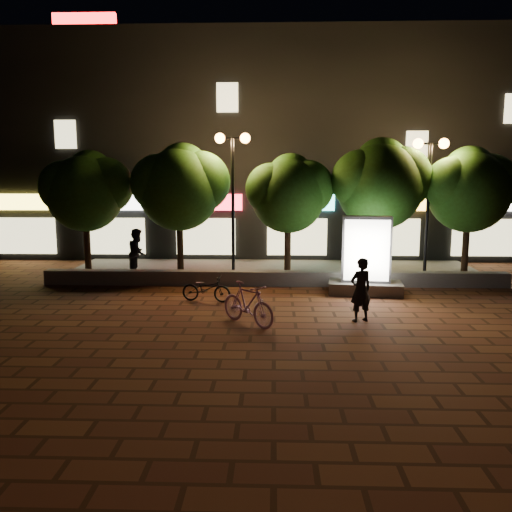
{
  "coord_description": "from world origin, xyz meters",
  "views": [
    {
      "loc": [
        -0.01,
        -13.73,
        3.84
      ],
      "look_at": [
        -0.54,
        1.5,
        1.42
      ],
      "focal_mm": 36.63,
      "sensor_mm": 36.0,
      "label": 1
    }
  ],
  "objects_px": {
    "tree_right": "(381,181)",
    "scooter_parked": "(206,288)",
    "tree_left": "(181,184)",
    "street_lamp_right": "(430,172)",
    "pedestrian": "(138,253)",
    "rider": "(361,290)",
    "tree_mid": "(289,191)",
    "scooter_pink": "(248,304)",
    "tree_far_left": "(86,188)",
    "street_lamp_left": "(233,168)",
    "tree_far_right": "(470,187)",
    "ad_kiosk": "(366,263)"
  },
  "relations": [
    {
      "from": "rider",
      "to": "tree_mid",
      "type": "bearing_deg",
      "value": -97.47
    },
    {
      "from": "tree_right",
      "to": "rider",
      "type": "xyz_separation_m",
      "value": [
        -1.6,
        -5.84,
        -2.72
      ]
    },
    {
      "from": "tree_right",
      "to": "street_lamp_right",
      "type": "bearing_deg",
      "value": -9.1
    },
    {
      "from": "tree_right",
      "to": "scooter_pink",
      "type": "xyz_separation_m",
      "value": [
        -4.52,
        -6.25,
        -3.02
      ]
    },
    {
      "from": "tree_far_right",
      "to": "tree_mid",
      "type": "bearing_deg",
      "value": -180.0
    },
    {
      "from": "rider",
      "to": "pedestrian",
      "type": "xyz_separation_m",
      "value": [
        -7.24,
        5.31,
        0.13
      ]
    },
    {
      "from": "tree_mid",
      "to": "tree_far_right",
      "type": "height_order",
      "value": "tree_far_right"
    },
    {
      "from": "tree_right",
      "to": "street_lamp_right",
      "type": "relative_size",
      "value": 1.02
    },
    {
      "from": "tree_mid",
      "to": "tree_far_left",
      "type": "bearing_deg",
      "value": 180.0
    },
    {
      "from": "tree_left",
      "to": "street_lamp_right",
      "type": "bearing_deg",
      "value": -1.68
    },
    {
      "from": "rider",
      "to": "scooter_parked",
      "type": "height_order",
      "value": "rider"
    },
    {
      "from": "tree_right",
      "to": "rider",
      "type": "relative_size",
      "value": 3.0
    },
    {
      "from": "tree_mid",
      "to": "rider",
      "type": "relative_size",
      "value": 2.66
    },
    {
      "from": "tree_left",
      "to": "scooter_pink",
      "type": "distance_m",
      "value": 7.42
    },
    {
      "from": "tree_right",
      "to": "tree_far_right",
      "type": "height_order",
      "value": "tree_right"
    },
    {
      "from": "street_lamp_left",
      "to": "scooter_parked",
      "type": "relative_size",
      "value": 3.4
    },
    {
      "from": "tree_far_right",
      "to": "street_lamp_right",
      "type": "distance_m",
      "value": 1.66
    },
    {
      "from": "tree_far_right",
      "to": "scooter_parked",
      "type": "bearing_deg",
      "value": -157.17
    },
    {
      "from": "tree_far_right",
      "to": "ad_kiosk",
      "type": "distance_m",
      "value": 5.4
    },
    {
      "from": "tree_far_right",
      "to": "tree_far_left",
      "type": "bearing_deg",
      "value": -180.0
    },
    {
      "from": "rider",
      "to": "scooter_parked",
      "type": "relative_size",
      "value": 1.11
    },
    {
      "from": "tree_far_left",
      "to": "scooter_pink",
      "type": "height_order",
      "value": "tree_far_left"
    },
    {
      "from": "tree_far_left",
      "to": "tree_right",
      "type": "bearing_deg",
      "value": 0.0
    },
    {
      "from": "street_lamp_right",
      "to": "street_lamp_left",
      "type": "bearing_deg",
      "value": 180.0
    },
    {
      "from": "tree_mid",
      "to": "scooter_pink",
      "type": "height_order",
      "value": "tree_mid"
    },
    {
      "from": "street_lamp_right",
      "to": "pedestrian",
      "type": "distance_m",
      "value": 10.88
    },
    {
      "from": "street_lamp_left",
      "to": "scooter_pink",
      "type": "xyz_separation_m",
      "value": [
        0.83,
        -5.98,
        -3.48
      ]
    },
    {
      "from": "street_lamp_left",
      "to": "scooter_parked",
      "type": "height_order",
      "value": "street_lamp_left"
    },
    {
      "from": "tree_far_right",
      "to": "rider",
      "type": "relative_size",
      "value": 2.82
    },
    {
      "from": "street_lamp_right",
      "to": "ad_kiosk",
      "type": "bearing_deg",
      "value": -137.56
    },
    {
      "from": "ad_kiosk",
      "to": "street_lamp_left",
      "type": "bearing_deg",
      "value": 152.31
    },
    {
      "from": "scooter_pink",
      "to": "ad_kiosk",
      "type": "bearing_deg",
      "value": -0.72
    },
    {
      "from": "tree_mid",
      "to": "tree_left",
      "type": "bearing_deg",
      "value": 180.0
    },
    {
      "from": "tree_left",
      "to": "street_lamp_right",
      "type": "xyz_separation_m",
      "value": [
        8.95,
        -0.26,
        0.45
      ]
    },
    {
      "from": "tree_left",
      "to": "pedestrian",
      "type": "xyz_separation_m",
      "value": [
        -1.54,
        -0.53,
        -2.47
      ]
    },
    {
      "from": "scooter_pink",
      "to": "rider",
      "type": "relative_size",
      "value": 1.08
    },
    {
      "from": "street_lamp_right",
      "to": "rider",
      "type": "distance_m",
      "value": 7.14
    },
    {
      "from": "pedestrian",
      "to": "tree_far_right",
      "type": "bearing_deg",
      "value": -87.99
    },
    {
      "from": "tree_mid",
      "to": "pedestrian",
      "type": "relative_size",
      "value": 2.52
    },
    {
      "from": "ad_kiosk",
      "to": "scooter_parked",
      "type": "distance_m",
      "value": 5.18
    },
    {
      "from": "street_lamp_left",
      "to": "street_lamp_right",
      "type": "xyz_separation_m",
      "value": [
        7.0,
        0.0,
        -0.13
      ]
    },
    {
      "from": "street_lamp_right",
      "to": "ad_kiosk",
      "type": "relative_size",
      "value": 1.99
    },
    {
      "from": "street_lamp_right",
      "to": "pedestrian",
      "type": "relative_size",
      "value": 2.79
    },
    {
      "from": "tree_left",
      "to": "scooter_parked",
      "type": "bearing_deg",
      "value": -69.97
    },
    {
      "from": "tree_right",
      "to": "scooter_pink",
      "type": "distance_m",
      "value": 8.28
    },
    {
      "from": "tree_right",
      "to": "scooter_parked",
      "type": "relative_size",
      "value": 3.33
    },
    {
      "from": "street_lamp_right",
      "to": "scooter_parked",
      "type": "xyz_separation_m",
      "value": [
        -7.55,
        -3.57,
        -3.49
      ]
    },
    {
      "from": "street_lamp_left",
      "to": "rider",
      "type": "relative_size",
      "value": 3.06
    },
    {
      "from": "tree_far_left",
      "to": "ad_kiosk",
      "type": "height_order",
      "value": "tree_far_left"
    },
    {
      "from": "street_lamp_right",
      "to": "ad_kiosk",
      "type": "xyz_separation_m",
      "value": [
        -2.55,
        -2.33,
        -2.88
      ]
    }
  ]
}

